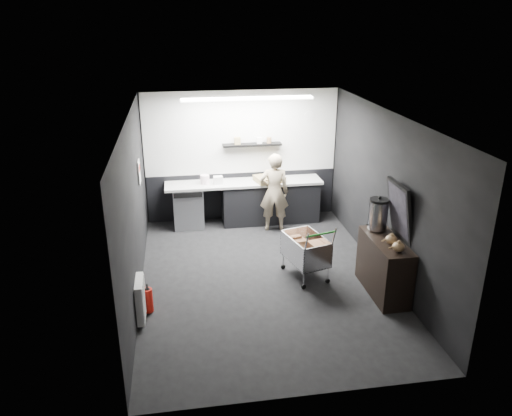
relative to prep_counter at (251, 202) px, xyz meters
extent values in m
plane|color=black|center=(-0.14, -2.42, -0.46)|extent=(5.50, 5.50, 0.00)
plane|color=silver|center=(-0.14, -2.42, 2.24)|extent=(5.50, 5.50, 0.00)
plane|color=black|center=(-0.14, 0.33, 0.89)|extent=(5.50, 0.00, 5.50)
plane|color=black|center=(-0.14, -5.17, 0.89)|extent=(5.50, 0.00, 5.50)
plane|color=black|center=(-2.14, -2.42, 0.89)|extent=(0.00, 5.50, 5.50)
plane|color=black|center=(1.86, -2.42, 0.89)|extent=(0.00, 5.50, 5.50)
cube|color=silver|center=(-0.14, 0.31, 1.39)|extent=(3.95, 0.02, 1.70)
cube|color=black|center=(-0.14, 0.31, 0.04)|extent=(3.95, 0.02, 1.00)
cube|color=black|center=(0.06, 0.20, 1.16)|extent=(1.20, 0.22, 0.04)
cylinder|color=white|center=(1.26, 0.30, 1.69)|extent=(0.20, 0.03, 0.20)
cube|color=silver|center=(-2.12, -1.12, 1.09)|extent=(0.02, 0.30, 0.40)
cube|color=red|center=(-2.11, -1.12, 1.16)|extent=(0.02, 0.22, 0.10)
cube|color=white|center=(-2.08, -3.32, -0.11)|extent=(0.10, 0.50, 0.60)
cube|color=white|center=(-0.14, -0.57, 2.21)|extent=(2.40, 0.20, 0.04)
cube|color=black|center=(0.41, 0.00, -0.03)|extent=(2.00, 0.56, 0.85)
cube|color=#B1B1AC|center=(-0.14, 0.00, 0.42)|extent=(3.20, 0.60, 0.05)
cube|color=#9EA0A5|center=(-1.29, 0.00, -0.03)|extent=(0.60, 0.58, 0.85)
cube|color=black|center=(-1.29, -0.30, 0.32)|extent=(0.56, 0.02, 0.10)
imported|color=beige|center=(0.40, -0.45, 0.34)|extent=(0.63, 0.46, 1.59)
cube|color=silver|center=(0.55, -2.43, -0.16)|extent=(0.71, 0.92, 0.02)
cube|color=silver|center=(0.30, -2.43, 0.04)|extent=(0.22, 0.79, 0.43)
cube|color=silver|center=(0.80, -2.43, 0.04)|extent=(0.22, 0.79, 0.43)
cube|color=silver|center=(0.55, -2.82, 0.04)|extent=(0.51, 0.15, 0.43)
cube|color=silver|center=(0.55, -2.03, 0.04)|extent=(0.51, 0.15, 0.43)
cylinder|color=silver|center=(0.33, -2.79, -0.29)|extent=(0.02, 0.02, 0.29)
cylinder|color=silver|center=(0.77, -2.79, -0.29)|extent=(0.02, 0.02, 0.29)
cylinder|color=silver|center=(0.33, -2.06, -0.29)|extent=(0.02, 0.02, 0.29)
cylinder|color=silver|center=(0.77, -2.06, -0.29)|extent=(0.02, 0.02, 0.29)
cylinder|color=#268D29|center=(0.55, -2.88, 0.50)|extent=(0.52, 0.16, 0.03)
cube|color=brown|center=(0.44, -2.33, 0.03)|extent=(0.29, 0.34, 0.36)
cube|color=brown|center=(0.69, -2.54, 0.01)|extent=(0.27, 0.31, 0.33)
cylinder|color=black|center=(0.33, -2.79, -0.42)|extent=(0.08, 0.05, 0.08)
cylinder|color=black|center=(0.33, -2.06, -0.42)|extent=(0.08, 0.05, 0.08)
cylinder|color=black|center=(0.77, -2.79, -0.42)|extent=(0.08, 0.05, 0.08)
cylinder|color=black|center=(0.77, -2.06, -0.42)|extent=(0.08, 0.05, 0.08)
cube|color=black|center=(1.62, -3.13, -0.01)|extent=(0.45, 1.20, 0.90)
cylinder|color=silver|center=(1.62, -2.73, 0.69)|extent=(0.30, 0.30, 0.46)
cylinder|color=black|center=(1.62, -2.73, 0.94)|extent=(0.30, 0.30, 0.04)
sphere|color=black|center=(1.62, -2.73, 0.98)|extent=(0.05, 0.05, 0.05)
ellipsoid|color=brown|center=(1.62, -3.28, 0.52)|extent=(0.18, 0.18, 0.14)
ellipsoid|color=brown|center=(1.62, -3.53, 0.52)|extent=(0.18, 0.18, 0.14)
cube|color=black|center=(1.80, -3.08, 0.89)|extent=(0.21, 0.70, 0.90)
cube|color=black|center=(1.78, -3.08, 0.89)|extent=(0.15, 0.60, 0.77)
cylinder|color=red|center=(-1.99, -3.13, -0.25)|extent=(0.14, 0.14, 0.37)
cone|color=black|center=(-1.99, -3.13, -0.04)|extent=(0.09, 0.09, 0.06)
cylinder|color=black|center=(-1.99, -3.13, -0.01)|extent=(0.03, 0.03, 0.06)
cube|color=olive|center=(0.38, -0.05, 0.50)|extent=(0.65, 0.55, 0.11)
cylinder|color=white|center=(-0.93, 0.00, 0.53)|extent=(0.18, 0.18, 0.18)
cube|color=white|center=(-0.67, -0.05, 0.52)|extent=(0.19, 0.15, 0.16)
camera|label=1|loc=(-1.43, -9.58, 3.66)|focal=35.00mm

